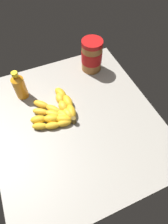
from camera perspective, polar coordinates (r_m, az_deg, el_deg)
name	(u,v)px	position (r cm, az deg, el deg)	size (l,w,h in cm)	color
ground_plane	(76,122)	(82.20, -2.53, -2.94)	(74.96, 67.56, 4.04)	gray
banana_bunch	(58,111)	(81.42, -7.81, 0.25)	(20.89, 19.85, 3.77)	gold
peanut_butter_jar	(92,56)	(95.64, 2.32, 16.46)	(9.97, 9.97, 15.97)	#9E602D
honey_bottle	(19,86)	(87.80, -18.71, 7.37)	(5.28, 5.28, 14.25)	orange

